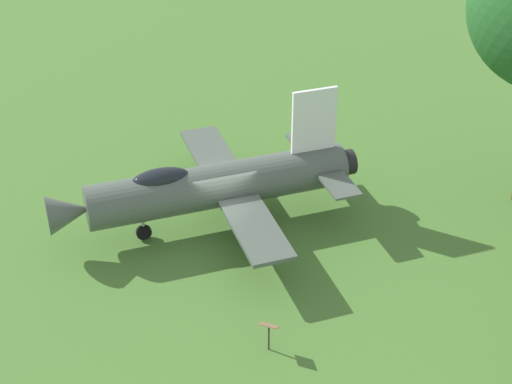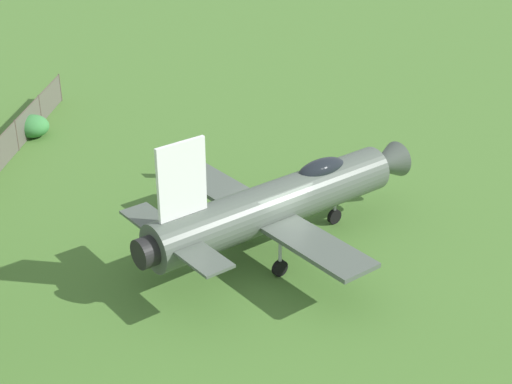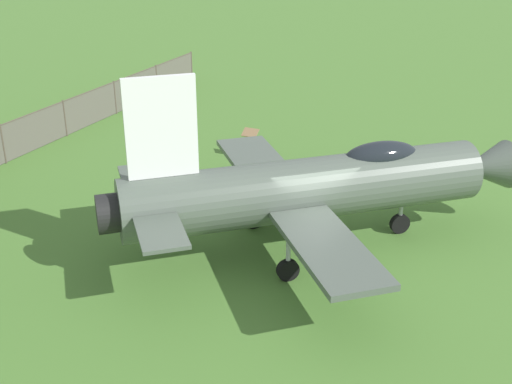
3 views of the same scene
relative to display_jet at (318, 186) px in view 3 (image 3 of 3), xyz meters
The scene contains 4 objects.
ground_plane 1.90m from the display_jet, 127.14° to the right, with size 200.00×200.00×0.00m, color #47722D.
display_jet is the anchor object (origin of this frame).
shrub_near_fence 16.00m from the display_jet, 153.48° to the left, with size 1.69×1.56×1.09m.
info_plaque 7.30m from the display_jet, 141.59° to the left, with size 0.67×0.52×1.14m.
Camera 3 is at (8.67, -14.18, 9.16)m, focal length 46.15 mm.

